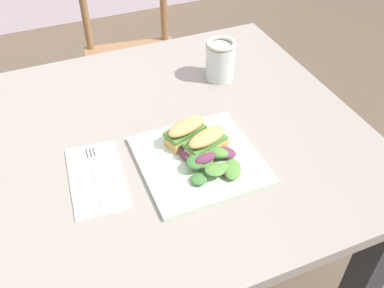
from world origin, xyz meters
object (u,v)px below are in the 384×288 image
object	(u,v)px
dining_table	(140,181)
sandwich_half_back	(186,131)
chair_wooden_far	(133,59)
fork_on_napkin	(95,171)
plate_lunch	(199,160)
mason_jar_iced_tea	(220,62)
sandwich_half_front	(207,142)

from	to	relation	value
dining_table	sandwich_half_back	xyz separation A→B (m)	(0.11, -0.05, 0.17)
chair_wooden_far	fork_on_napkin	bearing A→B (deg)	-110.04
plate_lunch	fork_on_napkin	world-z (taller)	plate_lunch
chair_wooden_far	dining_table	bearing A→B (deg)	-104.62
dining_table	mason_jar_iced_tea	world-z (taller)	mason_jar_iced_tea
plate_lunch	fork_on_napkin	distance (m)	0.23
chair_wooden_far	sandwich_half_front	distance (m)	1.02
mason_jar_iced_tea	fork_on_napkin	bearing A→B (deg)	-149.91
plate_lunch	mason_jar_iced_tea	size ratio (longest dim) A/B	2.32
dining_table	sandwich_half_front	world-z (taller)	sandwich_half_front
sandwich_half_back	mason_jar_iced_tea	world-z (taller)	mason_jar_iced_tea
mason_jar_iced_tea	sandwich_half_back	bearing A→B (deg)	-130.26
sandwich_half_front	sandwich_half_back	xyz separation A→B (m)	(-0.03, 0.05, 0.00)
dining_table	mason_jar_iced_tea	size ratio (longest dim) A/B	9.82
chair_wooden_far	sandwich_half_front	bearing A→B (deg)	-95.10
fork_on_napkin	mason_jar_iced_tea	distance (m)	0.48
chair_wooden_far	fork_on_napkin	distance (m)	1.02
dining_table	sandwich_half_front	xyz separation A→B (m)	(0.14, -0.11, 0.17)
sandwich_half_front	mason_jar_iced_tea	bearing A→B (deg)	59.49
dining_table	fork_on_napkin	size ratio (longest dim) A/B	5.97
dining_table	sandwich_half_back	distance (m)	0.21
mason_jar_iced_tea	chair_wooden_far	bearing A→B (deg)	96.71
plate_lunch	sandwich_half_front	size ratio (longest dim) A/B	2.38
dining_table	sandwich_half_back	world-z (taller)	sandwich_half_back
plate_lunch	mason_jar_iced_tea	distance (m)	0.35
fork_on_napkin	mason_jar_iced_tea	world-z (taller)	mason_jar_iced_tea
chair_wooden_far	sandwich_half_front	world-z (taller)	chair_wooden_far
plate_lunch	fork_on_napkin	xyz separation A→B (m)	(-0.22, 0.05, 0.00)
dining_table	mason_jar_iced_tea	bearing A→B (deg)	30.08
chair_wooden_far	sandwich_half_back	size ratio (longest dim) A/B	7.91
dining_table	chair_wooden_far	xyz separation A→B (m)	(0.22, 0.85, -0.16)
sandwich_half_back	fork_on_napkin	xyz separation A→B (m)	(-0.22, -0.01, -0.03)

